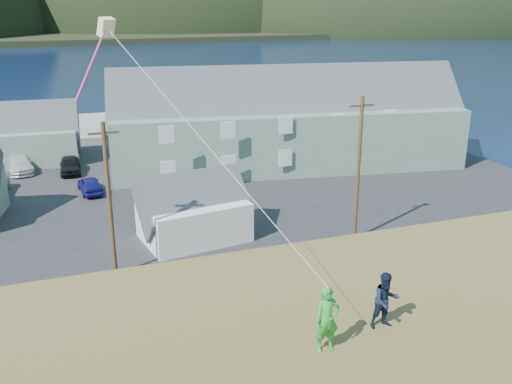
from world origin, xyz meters
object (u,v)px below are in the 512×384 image
shed_white (194,210)px  kite_flyer_green (327,319)px  kite_flyer_navy (386,300)px  wharf (29,132)px  lodge (287,121)px  shed_palegreen_far (21,135)px

shed_white → kite_flyer_green: size_ratio=4.65×
shed_white → kite_flyer_navy: (-0.49, -22.93, 5.82)m
wharf → lodge: bearing=-42.2°
shed_palegreen_far → wharf: bearing=93.1°
lodge → shed_palegreen_far: (-23.20, 9.18, -1.61)m
kite_flyer_green → kite_flyer_navy: kite_flyer_green is taller
lodge → kite_flyer_navy: 39.24m
shed_white → kite_flyer_navy: kite_flyer_navy is taller
wharf → shed_palegreen_far: size_ratio=2.39×
wharf → shed_palegreen_far: (-0.17, -11.73, 2.26)m
wharf → shed_palegreen_far: bearing=-90.9°
shed_white → shed_palegreen_far: size_ratio=0.69×
shed_white → kite_flyer_navy: size_ratio=5.10×
lodge → kite_flyer_green: (-14.53, -37.34, 3.69)m
kite_flyer_navy → kite_flyer_green: bearing=-164.6°
wharf → shed_white: (10.78, -34.93, 1.66)m
wharf → kite_flyer_navy: 59.24m
wharf → shed_white: shed_white is taller
lodge → kite_flyer_green: bearing=-102.4°
kite_flyer_green → kite_flyer_navy: (1.80, 0.40, -0.07)m
kite_flyer_green → kite_flyer_navy: size_ratio=1.10×
shed_palegreen_far → kite_flyer_green: bearing=-75.5°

